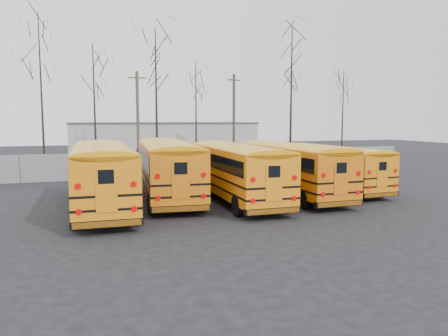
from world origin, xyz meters
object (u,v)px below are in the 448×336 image
object	(u,v)px
bus_a	(102,171)
bus_b	(168,165)
utility_pole_left	(138,120)
bus_c	(236,167)
utility_pole_right	(234,118)
bus_d	(291,165)
bus_e	(333,164)

from	to	relation	value
bus_a	bus_b	world-z (taller)	bus_b
bus_a	utility_pole_left	world-z (taller)	utility_pole_left
bus_c	utility_pole_right	xyz separation A→B (m)	(7.11, 19.76, 2.76)
bus_d	bus_e	distance (m)	3.74
bus_a	bus_c	distance (m)	7.02
bus_b	bus_d	xyz separation A→B (m)	(6.91, -1.43, -0.10)
bus_b	utility_pole_right	world-z (taller)	utility_pole_right
bus_e	utility_pole_left	size ratio (longest dim) A/B	1.18
bus_d	bus_e	bearing A→B (deg)	17.56
bus_d	utility_pole_left	distance (m)	17.98
bus_b	bus_e	distance (m)	10.47
bus_b	utility_pole_left	size ratio (longest dim) A/B	1.39
bus_b	utility_pole_left	bearing A→B (deg)	93.46
bus_e	bus_d	bearing A→B (deg)	-164.04
utility_pole_left	bus_b	bearing A→B (deg)	-85.63
utility_pole_right	bus_a	bearing A→B (deg)	-144.99
bus_b	bus_d	world-z (taller)	bus_b
utility_pole_left	utility_pole_right	bearing A→B (deg)	21.32
bus_c	utility_pole_left	world-z (taller)	utility_pole_left
bus_a	utility_pole_left	size ratio (longest dim) A/B	1.38
utility_pole_left	utility_pole_right	world-z (taller)	utility_pole_right
bus_b	utility_pole_left	distance (m)	15.35
utility_pole_right	bus_d	bearing A→B (deg)	-119.84
utility_pole_right	bus_e	bearing A→B (deg)	-109.40
bus_c	bus_b	bearing A→B (deg)	151.94
bus_e	utility_pole_right	distance (m)	18.37
bus_b	bus_c	xyz separation A→B (m)	(3.36, -1.89, -0.08)
bus_e	utility_pole_left	world-z (taller)	utility_pole_left
bus_a	bus_e	world-z (taller)	bus_a
bus_a	bus_b	distance (m)	4.10
bus_a	bus_c	world-z (taller)	bus_a
bus_c	bus_e	distance (m)	7.29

